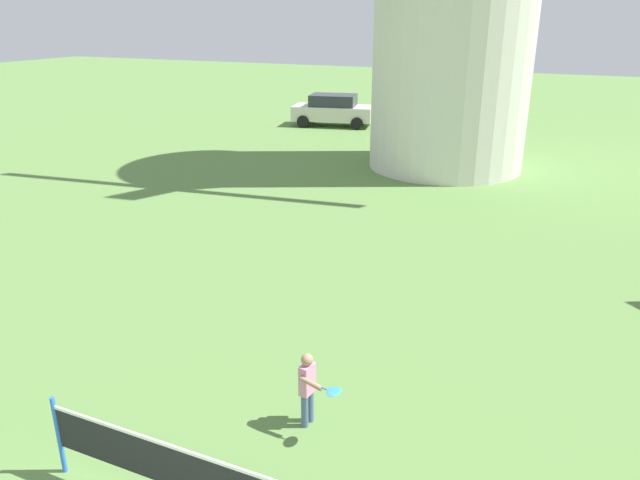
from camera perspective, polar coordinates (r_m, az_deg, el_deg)
The scene contains 3 objects.
player_far at distance 8.44m, azimuth -1.07°, elevation -13.65°, with size 0.67×0.53×1.12m.
parked_car_cream at distance 31.05m, azimuth 1.25°, elevation 12.26°, with size 4.27×2.52×1.56m.
parked_car_red at distance 29.35m, azimuth 12.20°, elevation 11.32°, with size 4.30×2.52×1.56m.
Camera 1 is at (3.12, -2.26, 5.41)m, focal length 33.72 mm.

